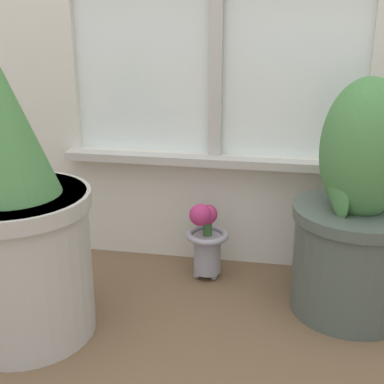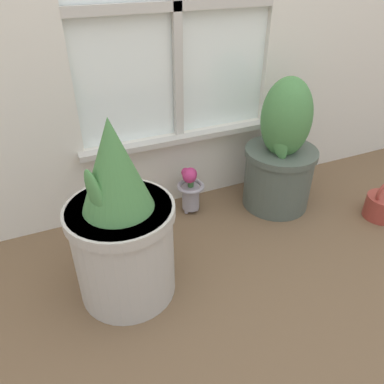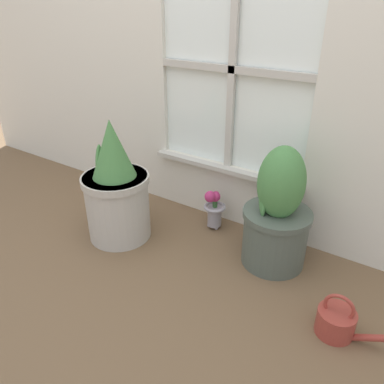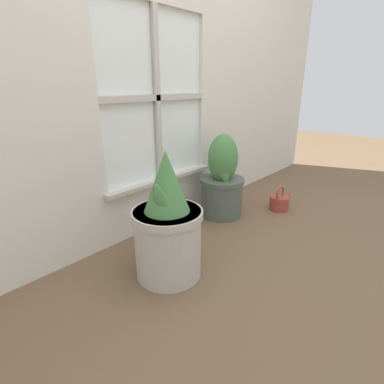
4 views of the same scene
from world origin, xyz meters
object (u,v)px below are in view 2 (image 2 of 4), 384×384
potted_plant_right (281,156)px  flower_vase (190,188)px  potted_plant_left (122,228)px  watering_can (383,205)px

potted_plant_right → flower_vase: potted_plant_right is taller
potted_plant_left → flower_vase: (0.39, 0.34, -0.15)m
flower_vase → watering_can: size_ratio=0.90×
potted_plant_right → watering_can: (0.38, -0.28, -0.20)m
potted_plant_right → watering_can: bearing=-36.6°
potted_plant_left → potted_plant_right: (0.79, 0.24, -0.02)m
potted_plant_left → potted_plant_right: 0.83m
potted_plant_left → potted_plant_right: potted_plant_left is taller
potted_plant_left → watering_can: size_ratio=2.48×
potted_plant_left → watering_can: potted_plant_left is taller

